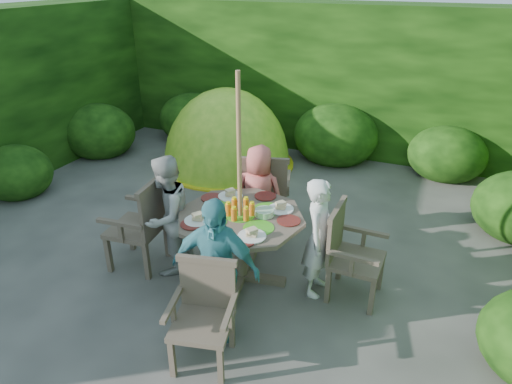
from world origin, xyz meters
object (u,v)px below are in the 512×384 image
at_px(child_front, 215,269).
at_px(garden_chair_right, 349,252).
at_px(child_right, 319,238).
at_px(child_back, 259,195).
at_px(child_left, 167,216).
at_px(garden_chair_back, 265,191).
at_px(patio_table, 241,226).
at_px(garden_chair_left, 143,223).
at_px(parasol_pole, 240,186).
at_px(dome_tent, 227,164).
at_px(garden_chair_front, 204,312).

bearing_deg(child_front, garden_chair_right, 38.72).
xyz_separation_m(child_right, child_back, (-0.92, 0.66, -0.02)).
bearing_deg(child_right, child_back, 54.45).
height_order(child_right, child_front, child_front).
bearing_deg(child_left, child_right, 99.53).
bearing_deg(child_back, garden_chair_back, -88.65).
height_order(patio_table, garden_chair_left, garden_chair_left).
distance_m(parasol_pole, child_back, 0.94).
relative_size(garden_chair_right, dome_tent, 0.36).
height_order(garden_chair_left, dome_tent, dome_tent).
height_order(garden_chair_back, dome_tent, dome_tent).
height_order(garden_chair_back, child_right, child_right).
xyz_separation_m(parasol_pole, dome_tent, (-1.56, 2.79, -1.10)).
bearing_deg(patio_table, child_back, 99.69).
bearing_deg(child_front, child_back, 92.17).
bearing_deg(child_back, garden_chair_front, 93.51).
bearing_deg(garden_chair_back, child_right, 118.05).
relative_size(garden_chair_right, garden_chair_back, 0.94).
distance_m(patio_table, garden_chair_front, 1.12).
relative_size(garden_chair_back, child_right, 0.79).
relative_size(garden_chair_left, child_right, 0.80).
bearing_deg(garden_chair_left, garden_chair_back, 138.21).
bearing_deg(garden_chair_back, parasol_pole, 81.64).
bearing_deg(garden_chair_right, dome_tent, 46.60).
bearing_deg(garden_chair_left, child_front, 57.27).
height_order(child_left, child_back, child_left).
xyz_separation_m(parasol_pole, garden_chair_left, (-1.08, -0.18, -0.57)).
bearing_deg(child_left, child_front, 54.53).
xyz_separation_m(garden_chair_back, child_back, (0.04, -0.29, 0.08)).
relative_size(child_back, dome_tent, 0.47).
height_order(garden_chair_left, garden_chair_front, garden_chair_left).
bearing_deg(child_right, dome_tent, 41.54).
distance_m(patio_table, child_right, 0.80).
bearing_deg(dome_tent, child_left, -74.88).
bearing_deg(patio_table, child_front, -80.96).
xyz_separation_m(parasol_pole, garden_chair_front, (0.17, -1.09, -0.64)).
distance_m(parasol_pole, child_right, 0.93).
bearing_deg(child_back, garden_chair_left, 40.07).
xyz_separation_m(garden_chair_right, garden_chair_front, (-0.91, -1.28, -0.03)).
distance_m(garden_chair_left, child_back, 1.36).
xyz_separation_m(parasol_pole, child_front, (0.13, -0.79, -0.43)).
xyz_separation_m(child_left, child_back, (0.66, 0.92, -0.05)).
bearing_deg(garden_chair_left, child_right, 93.49).
bearing_deg(child_front, garden_chair_back, 91.81).
height_order(garden_chair_back, garden_chair_front, garden_chair_back).
height_order(patio_table, child_right, child_right).
height_order(patio_table, dome_tent, dome_tent).
distance_m(child_right, child_front, 1.13).
relative_size(patio_table, child_left, 1.16).
bearing_deg(garden_chair_left, garden_chair_right, 93.86).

